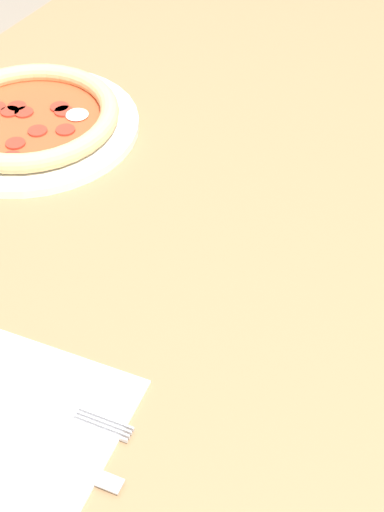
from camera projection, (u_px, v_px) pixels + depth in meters
The scene contains 5 objects.
ground_plane at pixel (221, 489), 1.40m from camera, with size 8.00×8.00×0.00m, color gray.
dining_table at pixel (235, 251), 0.94m from camera, with size 1.30×1.06×0.74m.
pizza at pixel (32, 118), 0.97m from camera, with size 0.30×0.30×0.04m.
napkin at pixel (24, 425), 0.65m from camera, with size 0.19×0.19×0.00m.
fork at pixel (39, 400), 0.66m from camera, with size 0.03×0.19×0.00m.
Camera 1 is at (0.62, 0.27, 1.31)m, focal length 50.00 mm.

